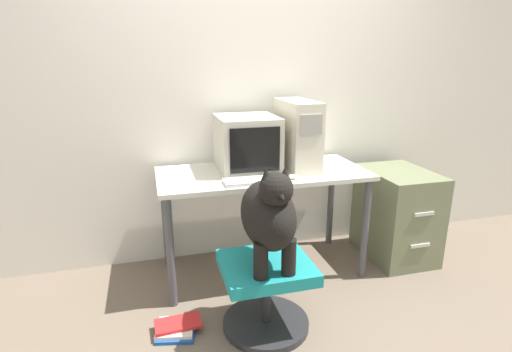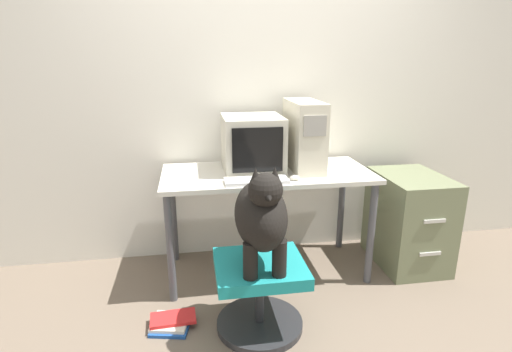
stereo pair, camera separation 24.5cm
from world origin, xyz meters
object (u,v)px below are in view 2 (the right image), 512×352
at_px(filing_cabinet, 408,220).
at_px(keyboard, 256,181).
at_px(office_chair, 260,290).
at_px(book_stack_floor, 171,322).
at_px(pc_tower, 304,135).
at_px(dog, 261,214).
at_px(crt_monitor, 253,143).

bearing_deg(filing_cabinet, keyboard, -171.29).
xyz_separation_m(office_chair, book_stack_floor, (-0.51, 0.08, -0.21)).
height_order(pc_tower, keyboard, pc_tower).
relative_size(dog, filing_cabinet, 0.85).
xyz_separation_m(keyboard, book_stack_floor, (-0.56, -0.32, -0.75)).
relative_size(pc_tower, filing_cabinet, 0.70).
relative_size(crt_monitor, dog, 0.73).
xyz_separation_m(keyboard, office_chair, (-0.05, -0.40, -0.54)).
distance_m(pc_tower, book_stack_floor, 1.48).
relative_size(pc_tower, keyboard, 1.21).
relative_size(pc_tower, office_chair, 0.96).
height_order(crt_monitor, dog, crt_monitor).
relative_size(office_chair, dog, 0.85).
bearing_deg(filing_cabinet, dog, -153.30).
height_order(crt_monitor, book_stack_floor, crt_monitor).
height_order(pc_tower, filing_cabinet, pc_tower).
relative_size(crt_monitor, keyboard, 1.08).
distance_m(pc_tower, office_chair, 1.11).
relative_size(keyboard, book_stack_floor, 1.45).
bearing_deg(keyboard, pc_tower, 36.21).
xyz_separation_m(filing_cabinet, book_stack_floor, (-1.75, -0.50, -0.32)).
height_order(crt_monitor, office_chair, crt_monitor).
height_order(keyboard, filing_cabinet, keyboard).
relative_size(crt_monitor, filing_cabinet, 0.63).
xyz_separation_m(pc_tower, book_stack_floor, (-0.94, -0.60, -0.97)).
bearing_deg(keyboard, office_chair, -96.68).
distance_m(dog, book_stack_floor, 0.88).
relative_size(crt_monitor, pc_tower, 0.90).
bearing_deg(book_stack_floor, keyboard, 29.78).
bearing_deg(office_chair, pc_tower, 57.75).
bearing_deg(keyboard, book_stack_floor, -150.22).
height_order(dog, filing_cabinet, dog).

